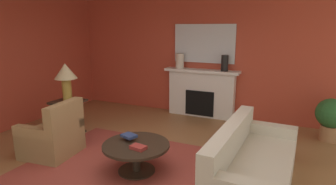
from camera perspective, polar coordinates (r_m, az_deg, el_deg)
ground_plane at (r=4.38m, az=-5.08°, el=-16.11°), size 9.12×9.12×0.00m
wall_fireplace at (r=6.88m, az=8.18°, el=7.75°), size 7.62×0.12×3.01m
area_rug at (r=4.45m, az=-6.37°, el=-15.60°), size 3.50×2.50×0.01m
fireplace at (r=6.86m, az=6.77°, el=-0.34°), size 1.80×0.35×1.15m
mantel_mirror at (r=6.80m, az=7.36°, el=9.84°), size 1.48×0.04×0.91m
sofa at (r=4.07m, az=16.60°, el=-14.32°), size 1.00×2.14×0.85m
armchair_near_window at (r=5.20m, az=-22.30°, el=-8.50°), size 0.87×0.87×0.95m
coffee_table at (r=4.30m, az=-6.49°, el=-11.75°), size 1.00×1.00×0.45m
side_table at (r=6.04m, az=-19.47°, el=-4.35°), size 0.56×0.56×0.70m
table_lamp at (r=5.85m, az=-20.08°, el=3.38°), size 0.44×0.44×0.75m
vase_mantel_right at (r=6.53m, az=11.45°, el=5.86°), size 0.16×0.16×0.37m
vase_mantel_left at (r=6.86m, az=2.42°, el=6.42°), size 0.20×0.20×0.36m
book_red_cover at (r=4.07m, az=-6.06°, el=-11.03°), size 0.24×0.18×0.05m
book_art_folio at (r=4.37m, az=-7.94°, el=-8.70°), size 0.27×0.23×0.04m
potted_plant at (r=6.16m, az=30.21°, el=-4.19°), size 0.56×0.56×0.83m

